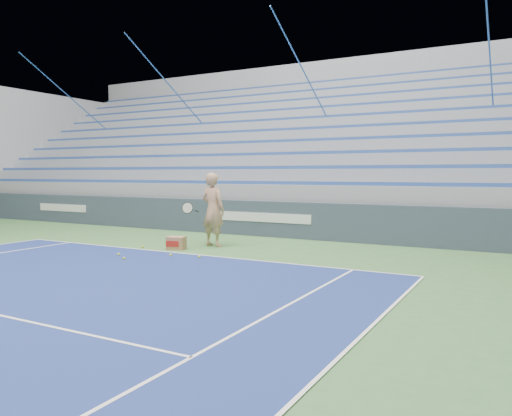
# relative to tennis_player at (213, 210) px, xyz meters

# --- Properties ---
(sponsor_barrier) EXTENTS (30.00, 0.32, 1.10)m
(sponsor_barrier) POSITION_rel_tennis_player_xyz_m (0.24, 2.57, -0.44)
(sponsor_barrier) COLOR #364252
(sponsor_barrier) RESTS_ON ground
(bleachers) EXTENTS (31.00, 9.15, 7.30)m
(bleachers) POSITION_rel_tennis_player_xyz_m (0.24, 8.29, 1.37)
(bleachers) COLOR #96989E
(bleachers) RESTS_ON ground
(tennis_player) EXTENTS (0.99, 0.90, 1.97)m
(tennis_player) POSITION_rel_tennis_player_xyz_m (0.00, 0.00, 0.00)
(tennis_player) COLOR tan
(tennis_player) RESTS_ON ground
(ball_box) EXTENTS (0.51, 0.44, 0.33)m
(ball_box) POSITION_rel_tennis_player_xyz_m (-0.51, -0.94, -0.82)
(ball_box) COLOR #9B6E4B
(ball_box) RESTS_ON ground
(tennis_ball_0) EXTENTS (0.07, 0.07, 0.07)m
(tennis_ball_0) POSITION_rel_tennis_player_xyz_m (-0.58, -2.76, -0.95)
(tennis_ball_0) COLOR #CCDC2D
(tennis_ball_0) RESTS_ON ground
(tennis_ball_1) EXTENTS (0.07, 0.07, 0.07)m
(tennis_ball_1) POSITION_rel_tennis_player_xyz_m (0.79, -1.76, -0.95)
(tennis_ball_1) COLOR #CCDC2D
(tennis_ball_1) RESTS_ON ground
(tennis_ball_2) EXTENTS (0.07, 0.07, 0.07)m
(tennis_ball_2) POSITION_rel_tennis_player_xyz_m (-1.42, -1.19, -0.95)
(tennis_ball_2) COLOR #CCDC2D
(tennis_ball_2) RESTS_ON ground
(tennis_ball_3) EXTENTS (0.07, 0.07, 0.07)m
(tennis_ball_3) POSITION_rel_tennis_player_xyz_m (-1.11, -2.39, -0.95)
(tennis_ball_3) COLOR #CCDC2D
(tennis_ball_3) RESTS_ON ground
(tennis_ball_4) EXTENTS (0.07, 0.07, 0.07)m
(tennis_ball_4) POSITION_rel_tennis_player_xyz_m (0.06, -1.88, -0.95)
(tennis_ball_4) COLOR #CCDC2D
(tennis_ball_4) RESTS_ON ground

